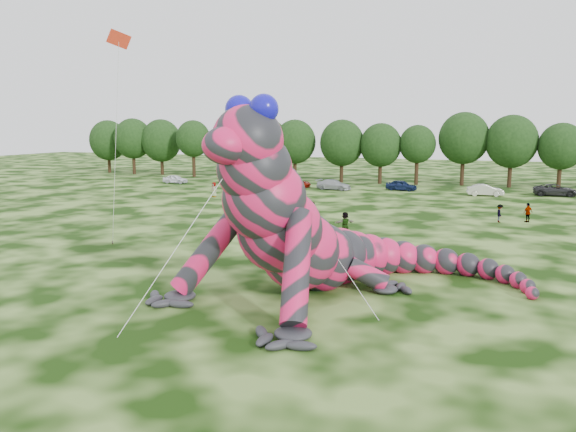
# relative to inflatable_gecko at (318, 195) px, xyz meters

# --- Properties ---
(ground) EXTENTS (240.00, 240.00, 0.00)m
(ground) POSITION_rel_inflatable_gecko_xyz_m (-3.13, -2.03, -5.04)
(ground) COLOR #16330A
(ground) RESTS_ON ground
(inflatable_gecko) EXTENTS (23.30, 25.05, 10.08)m
(inflatable_gecko) POSITION_rel_inflatable_gecko_xyz_m (0.00, 0.00, 0.00)
(inflatable_gecko) COLOR #D61851
(inflatable_gecko) RESTS_ON ground
(flying_kite) EXTENTS (3.87, 3.19, 14.93)m
(flying_kite) POSITION_rel_inflatable_gecko_xyz_m (-14.43, 3.09, 8.07)
(flying_kite) COLOR red
(flying_kite) RESTS_ON ground
(tree_0) EXTENTS (6.91, 6.22, 9.51)m
(tree_0) POSITION_rel_inflatable_gecko_xyz_m (-57.69, 57.20, -0.28)
(tree_0) COLOR black
(tree_0) RESTS_ON ground
(tree_1) EXTENTS (6.74, 6.07, 9.81)m
(tree_1) POSITION_rel_inflatable_gecko_xyz_m (-51.49, 56.02, -0.14)
(tree_1) COLOR black
(tree_1) RESTS_ON ground
(tree_2) EXTENTS (7.04, 6.34, 9.64)m
(tree_2) POSITION_rel_inflatable_gecko_xyz_m (-46.15, 56.73, -0.22)
(tree_2) COLOR black
(tree_2) RESTS_ON ground
(tree_3) EXTENTS (5.81, 5.23, 9.44)m
(tree_3) POSITION_rel_inflatable_gecko_xyz_m (-38.85, 55.03, -0.32)
(tree_3) COLOR black
(tree_3) RESTS_ON ground
(tree_4) EXTENTS (6.22, 5.60, 9.06)m
(tree_4) POSITION_rel_inflatable_gecko_xyz_m (-32.77, 56.68, -0.51)
(tree_4) COLOR black
(tree_4) RESTS_ON ground
(tree_5) EXTENTS (7.16, 6.44, 9.80)m
(tree_5) POSITION_rel_inflatable_gecko_xyz_m (-26.26, 56.40, -0.14)
(tree_5) COLOR black
(tree_5) RESTS_ON ground
(tree_6) EXTENTS (6.52, 5.86, 9.49)m
(tree_6) POSITION_rel_inflatable_gecko_xyz_m (-20.69, 54.65, -0.29)
(tree_6) COLOR black
(tree_6) RESTS_ON ground
(tree_7) EXTENTS (6.68, 6.01, 9.48)m
(tree_7) POSITION_rel_inflatable_gecko_xyz_m (-13.21, 54.77, -0.30)
(tree_7) COLOR black
(tree_7) RESTS_ON ground
(tree_8) EXTENTS (6.14, 5.53, 8.94)m
(tree_8) POSITION_rel_inflatable_gecko_xyz_m (-7.35, 54.95, -0.57)
(tree_8) COLOR black
(tree_8) RESTS_ON ground
(tree_9) EXTENTS (5.27, 4.74, 8.68)m
(tree_9) POSITION_rel_inflatable_gecko_xyz_m (-2.07, 55.31, -0.70)
(tree_9) COLOR black
(tree_9) RESTS_ON ground
(tree_10) EXTENTS (7.09, 6.38, 10.50)m
(tree_10) POSITION_rel_inflatable_gecko_xyz_m (4.26, 56.54, 0.21)
(tree_10) COLOR black
(tree_10) RESTS_ON ground
(tree_11) EXTENTS (7.01, 6.31, 10.07)m
(tree_11) POSITION_rel_inflatable_gecko_xyz_m (10.65, 56.16, -0.00)
(tree_11) COLOR black
(tree_11) RESTS_ON ground
(tree_12) EXTENTS (5.99, 5.39, 8.97)m
(tree_12) POSITION_rel_inflatable_gecko_xyz_m (16.88, 55.71, -0.55)
(tree_12) COLOR black
(tree_12) RESTS_ON ground
(car_0) EXTENTS (3.80, 1.70, 1.27)m
(car_0) POSITION_rel_inflatable_gecko_xyz_m (-36.22, 44.80, -4.41)
(car_0) COLOR white
(car_0) RESTS_ON ground
(car_1) EXTENTS (4.53, 2.09, 1.44)m
(car_1) POSITION_rel_inflatable_gecko_xyz_m (-27.08, 46.10, -4.32)
(car_1) COLOR black
(car_1) RESTS_ON ground
(car_2) EXTENTS (4.74, 2.66, 1.25)m
(car_2) POSITION_rel_inflatable_gecko_xyz_m (-17.45, 45.72, -4.41)
(car_2) COLOR maroon
(car_2) RESTS_ON ground
(car_3) EXTENTS (4.97, 2.58, 1.38)m
(car_3) POSITION_rel_inflatable_gecko_xyz_m (-11.64, 44.81, -4.35)
(car_3) COLOR #A7ABB1
(car_3) RESTS_ON ground
(car_4) EXTENTS (4.32, 2.36, 1.39)m
(car_4) POSITION_rel_inflatable_gecko_xyz_m (-2.91, 47.11, -4.34)
(car_4) COLOR #121E47
(car_4) RESTS_ON ground
(car_5) EXTENTS (4.49, 2.14, 1.42)m
(car_5) POSITION_rel_inflatable_gecko_xyz_m (7.68, 44.90, -4.33)
(car_5) COLOR beige
(car_5) RESTS_ON ground
(car_6) EXTENTS (5.36, 2.75, 1.45)m
(car_6) POSITION_rel_inflatable_gecko_xyz_m (15.88, 47.94, -4.32)
(car_6) COLOR #252527
(car_6) RESTS_ON ground
(spectator_3) EXTENTS (1.04, 1.02, 1.75)m
(spectator_3) POSITION_rel_inflatable_gecko_xyz_m (11.66, 26.17, -4.16)
(spectator_3) COLOR gray
(spectator_3) RESTS_ON ground
(spectator_2) EXTENTS (0.76, 1.13, 1.63)m
(spectator_2) POSITION_rel_inflatable_gecko_xyz_m (9.29, 25.33, -4.23)
(spectator_2) COLOR gray
(spectator_2) RESTS_ON ground
(spectator_1) EXTENTS (0.99, 0.87, 1.73)m
(spectator_1) POSITION_rel_inflatable_gecko_xyz_m (-6.79, 20.24, -4.17)
(spectator_1) COLOR gray
(spectator_1) RESTS_ON ground
(spectator_4) EXTENTS (1.00, 0.80, 1.78)m
(spectator_4) POSITION_rel_inflatable_gecko_xyz_m (-23.25, 32.47, -4.15)
(spectator_4) COLOR gray
(spectator_4) RESTS_ON ground
(spectator_0) EXTENTS (0.58, 0.73, 1.74)m
(spectator_0) POSITION_rel_inflatable_gecko_xyz_m (-11.80, 21.09, -4.17)
(spectator_0) COLOR gray
(spectator_0) RESTS_ON ground
(spectator_5) EXTENTS (1.63, 1.56, 1.85)m
(spectator_5) POSITION_rel_inflatable_gecko_xyz_m (-2.33, 14.87, -4.12)
(spectator_5) COLOR gray
(spectator_5) RESTS_ON ground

